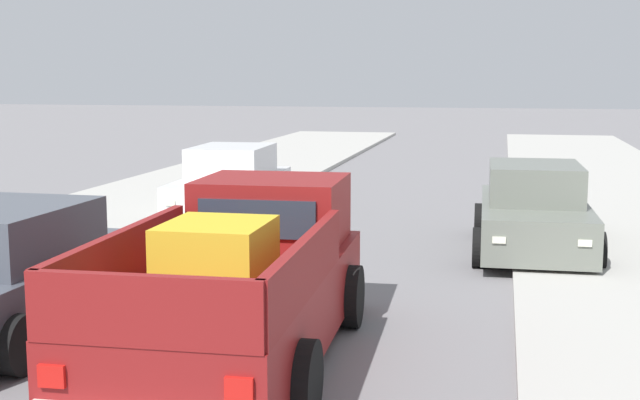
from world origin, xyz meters
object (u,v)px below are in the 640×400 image
object	(u,v)px
pickup_truck	(242,285)
car_right_near	(534,212)
car_left_mid	(231,184)
car_left_far	(11,274)

from	to	relation	value
pickup_truck	car_right_near	size ratio (longest dim) A/B	1.23
car_left_mid	pickup_truck	bearing A→B (deg)	-71.03
pickup_truck	car_left_mid	distance (m)	9.25
pickup_truck	car_right_near	distance (m)	7.11
car_right_near	car_left_far	size ratio (longest dim) A/B	1.00
car_left_mid	car_left_far	size ratio (longest dim) A/B	1.01
car_left_far	pickup_truck	bearing A→B (deg)	-5.51
car_left_far	car_left_mid	bearing A→B (deg)	90.37
pickup_truck	car_left_mid	xyz separation A→B (m)	(-3.01, 8.75, -0.09)
pickup_truck	car_left_far	bearing A→B (deg)	174.49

